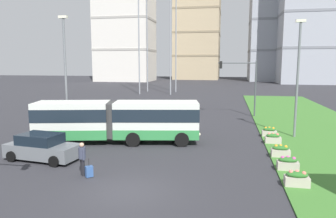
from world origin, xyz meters
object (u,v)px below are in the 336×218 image
(flower_planter_2, at_px, (281,151))
(apartment_tower_west, at_px, (125,5))
(traffic_light_far_right, at_px, (243,79))
(apartment_tower_centre, at_px, (275,22))
(flower_planter_3, at_px, (273,138))
(flower_planter_4, at_px, (269,132))
(car_grey_wagon, at_px, (42,147))
(rolling_suitcase, at_px, (89,171))
(streetlight_median, at_px, (298,74))
(apartment_tower_eastcentre, at_px, (306,16))
(flower_planter_0, at_px, (297,179))
(articulated_bus, at_px, (118,120))
(streetlight_left, at_px, (65,71))
(pedestrian_crossing, at_px, (82,157))
(flower_planter_1, at_px, (288,163))
(apartment_tower_westcentre, at_px, (198,24))

(flower_planter_2, distance_m, apartment_tower_west, 94.16)
(traffic_light_far_right, bearing_deg, apartment_tower_centre, 80.41)
(flower_planter_3, relative_size, flower_planter_4, 1.00)
(apartment_tower_west, height_order, apartment_tower_centre, apartment_tower_west)
(car_grey_wagon, height_order, rolling_suitcase, car_grey_wagon)
(flower_planter_3, height_order, streetlight_median, streetlight_median)
(apartment_tower_west, xyz_separation_m, apartment_tower_eastcentre, (55.97, -2.05, -5.11))
(traffic_light_far_right, height_order, streetlight_median, streetlight_median)
(flower_planter_0, distance_m, flower_planter_4, 10.36)
(articulated_bus, bearing_deg, streetlight_left, 159.81)
(rolling_suitcase, bearing_deg, apartment_tower_west, 107.31)
(apartment_tower_eastcentre, bearing_deg, flower_planter_0, -102.15)
(pedestrian_crossing, relative_size, flower_planter_4, 1.58)
(articulated_bus, distance_m, flower_planter_1, 11.94)
(flower_planter_2, distance_m, streetlight_left, 17.12)
(rolling_suitcase, xyz_separation_m, flower_planter_2, (10.07, 5.38, 0.11))
(flower_planter_2, height_order, flower_planter_4, same)
(flower_planter_0, relative_size, apartment_tower_centre, 0.03)
(car_grey_wagon, xyz_separation_m, flower_planter_3, (14.10, 6.54, -0.33))
(flower_planter_0, relative_size, flower_planter_3, 1.00)
(car_grey_wagon, distance_m, streetlight_left, 8.26)
(apartment_tower_west, bearing_deg, apartment_tower_centre, 11.65)
(pedestrian_crossing, xyz_separation_m, rolling_suitcase, (0.45, -0.20, -0.69))
(rolling_suitcase, bearing_deg, streetlight_left, 123.83)
(articulated_bus, distance_m, rolling_suitcase, 7.32)
(articulated_bus, height_order, flower_planter_2, articulated_bus)
(streetlight_left, relative_size, apartment_tower_west, 0.19)
(traffic_light_far_right, bearing_deg, flower_planter_1, -84.39)
(apartment_tower_west, bearing_deg, apartment_tower_westcentre, 42.25)
(flower_planter_2, bearing_deg, articulated_bus, 171.10)
(articulated_bus, height_order, rolling_suitcase, articulated_bus)
(traffic_light_far_right, relative_size, apartment_tower_west, 0.12)
(flower_planter_4, bearing_deg, flower_planter_0, -90.00)
(flower_planter_3, xyz_separation_m, streetlight_median, (1.90, 2.36, 4.51))
(apartment_tower_westcentre, bearing_deg, flower_planter_2, -81.53)
(flower_planter_0, distance_m, apartment_tower_eastcentre, 89.61)
(flower_planter_4, bearing_deg, apartment_tower_westcentre, 98.95)
(apartment_tower_west, relative_size, apartment_tower_westcentre, 1.19)
(articulated_bus, relative_size, flower_planter_1, 10.97)
(pedestrian_crossing, bearing_deg, flower_planter_2, 26.24)
(flower_planter_4, distance_m, traffic_light_far_right, 10.48)
(flower_planter_2, distance_m, flower_planter_4, 5.60)
(apartment_tower_west, bearing_deg, rolling_suitcase, -72.69)
(flower_planter_3, bearing_deg, streetlight_left, 179.43)
(apartment_tower_westcentre, xyz_separation_m, apartment_tower_centre, (26.73, -10.08, -1.38))
(flower_planter_2, relative_size, apartment_tower_west, 0.02)
(streetlight_median, bearing_deg, rolling_suitcase, -137.04)
(pedestrian_crossing, xyz_separation_m, apartment_tower_westcentre, (-4.82, 108.20, 19.81))
(flower_planter_4, distance_m, apartment_tower_westcentre, 100.70)
(apartment_tower_west, bearing_deg, flower_planter_3, -64.69)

